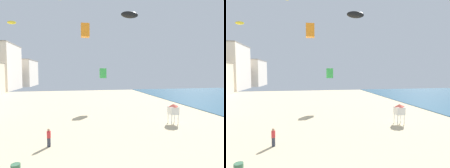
# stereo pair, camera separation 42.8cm
# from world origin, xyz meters

# --- Properties ---
(boardwalk_hotel_far) EXTENTS (10.80, 17.44, 17.46)m
(boardwalk_hotel_far) POSITION_xyz_m (-29.15, 68.45, 8.74)
(boardwalk_hotel_far) COLOR silver
(boardwalk_hotel_far) RESTS_ON ground
(boardwalk_hotel_distant) EXTENTS (15.06, 19.86, 12.93)m
(boardwalk_hotel_distant) POSITION_xyz_m (-29.15, 90.36, 6.47)
(boardwalk_hotel_distant) COLOR silver
(boardwalk_hotel_distant) RESTS_ON ground
(kite_flyer) EXTENTS (0.34, 0.34, 1.64)m
(kite_flyer) POSITION_xyz_m (-3.27, 9.08, 0.92)
(kite_flyer) COLOR #383D4C
(kite_flyer) RESTS_ON ground
(lifeguard_stand) EXTENTS (1.10, 1.10, 2.55)m
(lifeguard_stand) POSITION_xyz_m (11.41, 13.75, 1.84)
(lifeguard_stand) COLOR white
(lifeguard_stand) RESTS_ON ground
(kite_orange_box) EXTENTS (0.85, 0.85, 1.33)m
(kite_orange_box) POSITION_xyz_m (0.11, 11.43, 10.83)
(kite_orange_box) COLOR orange
(kite_green_box) EXTENTS (1.10, 1.10, 1.73)m
(kite_green_box) POSITION_xyz_m (3.86, 24.75, 6.47)
(kite_green_box) COLOR green
(kite_yellow_parafoil) EXTENTS (1.79, 0.50, 0.70)m
(kite_yellow_parafoil) POSITION_xyz_m (-13.91, 34.28, 17.01)
(kite_yellow_parafoil) COLOR yellow
(kite_black_parafoil) EXTENTS (2.28, 0.63, 0.89)m
(kite_black_parafoil) POSITION_xyz_m (6.01, 15.56, 14.02)
(kite_black_parafoil) COLOR black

